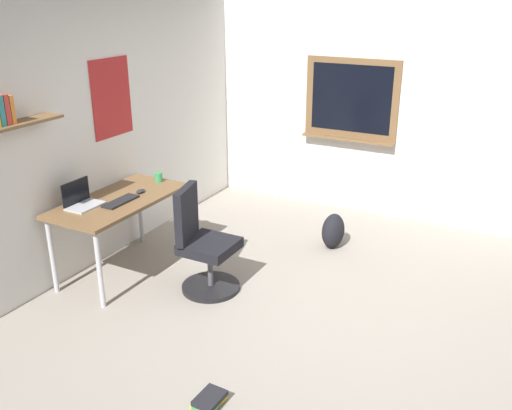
# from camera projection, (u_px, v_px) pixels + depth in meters

# --- Properties ---
(ground_plane) EXTENTS (5.20, 5.20, 0.00)m
(ground_plane) POSITION_uv_depth(u_px,v_px,m) (330.00, 318.00, 4.54)
(ground_plane) COLOR gray
(ground_plane) RESTS_ON ground
(wall_back) EXTENTS (5.00, 0.30, 2.60)m
(wall_back) POSITION_uv_depth(u_px,v_px,m) (88.00, 129.00, 5.13)
(wall_back) COLOR silver
(wall_back) RESTS_ON ground
(wall_right) EXTENTS (0.22, 5.00, 2.60)m
(wall_right) POSITION_uv_depth(u_px,v_px,m) (414.00, 107.00, 6.09)
(wall_right) COLOR silver
(wall_right) RESTS_ON ground
(desk) EXTENTS (1.32, 0.66, 0.73)m
(desk) POSITION_uv_depth(u_px,v_px,m) (119.00, 206.00, 5.08)
(desk) COLOR brown
(desk) RESTS_ON ground
(office_chair) EXTENTS (0.52, 0.54, 0.95)m
(office_chair) POSITION_uv_depth(u_px,v_px,m) (203.00, 247.00, 4.85)
(office_chair) COLOR black
(office_chair) RESTS_ON ground
(laptop) EXTENTS (0.31, 0.21, 0.23)m
(laptop) POSITION_uv_depth(u_px,v_px,m) (82.00, 200.00, 4.86)
(laptop) COLOR #ADAFB5
(laptop) RESTS_ON desk
(keyboard) EXTENTS (0.37, 0.13, 0.02)m
(keyboard) POSITION_uv_depth(u_px,v_px,m) (121.00, 201.00, 4.96)
(keyboard) COLOR black
(keyboard) RESTS_ON desk
(computer_mouse) EXTENTS (0.10, 0.06, 0.03)m
(computer_mouse) POSITION_uv_depth(u_px,v_px,m) (141.00, 191.00, 5.19)
(computer_mouse) COLOR #262628
(computer_mouse) RESTS_ON desk
(coffee_mug) EXTENTS (0.08, 0.08, 0.09)m
(coffee_mug) POSITION_uv_depth(u_px,v_px,m) (159.00, 177.00, 5.48)
(coffee_mug) COLOR #338C4C
(coffee_mug) RESTS_ON desk
(backpack) EXTENTS (0.32, 0.22, 0.36)m
(backpack) POSITION_uv_depth(u_px,v_px,m) (333.00, 231.00, 5.73)
(backpack) COLOR black
(backpack) RESTS_ON ground
(book_stack_on_floor) EXTENTS (0.24, 0.18, 0.09)m
(book_stack_on_floor) POSITION_uv_depth(u_px,v_px,m) (209.00, 400.00, 3.57)
(book_stack_on_floor) COLOR gold
(book_stack_on_floor) RESTS_ON ground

